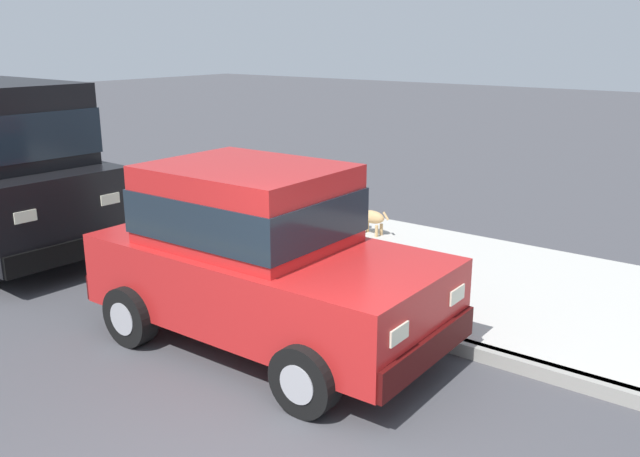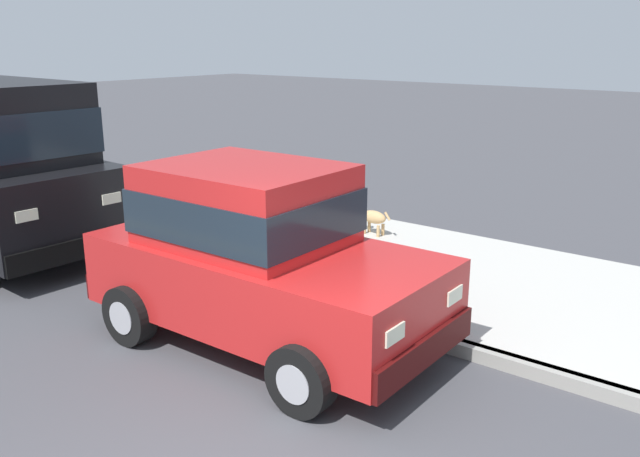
% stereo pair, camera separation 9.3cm
% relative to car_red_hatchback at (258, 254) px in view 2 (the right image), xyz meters
% --- Properties ---
extents(curb, '(0.16, 64.00, 0.14)m').
position_rel_car_red_hatchback_xyz_m(curb, '(1.02, -1.79, -0.91)').
color(curb, gray).
rests_on(curb, ground).
extents(sidewalk, '(3.60, 64.00, 0.14)m').
position_rel_car_red_hatchback_xyz_m(sidewalk, '(2.82, -1.79, -0.91)').
color(sidewalk, '#B7B5AD').
rests_on(sidewalk, ground).
extents(car_red_hatchback, '(2.00, 3.83, 1.88)m').
position_rel_car_red_hatchback_xyz_m(car_red_hatchback, '(0.00, 0.00, 0.00)').
color(car_red_hatchback, red).
rests_on(car_red_hatchback, ground).
extents(dog_tan, '(0.24, 0.76, 0.49)m').
position_rel_car_red_hatchback_xyz_m(dog_tan, '(3.70, 1.08, -0.55)').
color(dog_tan, tan).
rests_on(dog_tan, sidewalk).
extents(fire_hydrant, '(0.34, 0.24, 0.72)m').
position_rel_car_red_hatchback_xyz_m(fire_hydrant, '(1.47, 4.28, -0.50)').
color(fire_hydrant, red).
rests_on(fire_hydrant, sidewalk).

